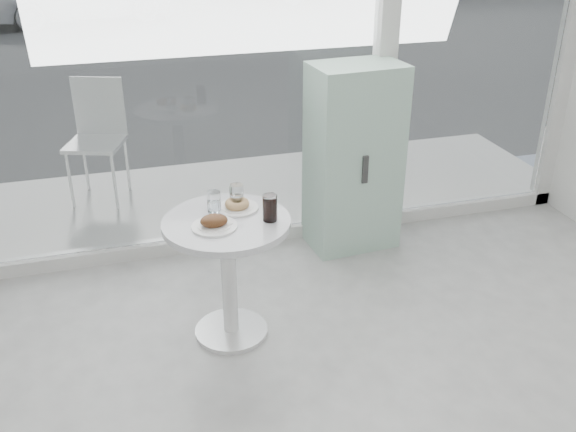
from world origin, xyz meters
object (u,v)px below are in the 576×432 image
object	(u,v)px
main_table	(228,254)
cola_glass	(270,208)
plate_fritter	(215,223)
plate_donut	(237,205)
mint_cabinet	(354,158)
water_tumbler_b	(237,196)
patio_chair	(97,132)
water_tumbler_a	(214,203)

from	to	relation	value
main_table	cola_glass	xyz separation A→B (m)	(0.23, -0.07, 0.29)
plate_fritter	plate_donut	bearing A→B (deg)	49.00
main_table	mint_cabinet	bearing A→B (deg)	38.48
main_table	cola_glass	world-z (taller)	cola_glass
plate_fritter	water_tumbler_b	distance (m)	0.29
patio_chair	mint_cabinet	bearing A→B (deg)	-16.82
mint_cabinet	plate_donut	xyz separation A→B (m)	(-1.02, -0.76, 0.11)
plate_donut	water_tumbler_a	size ratio (longest dim) A/B	1.94
plate_fritter	plate_donut	xyz separation A→B (m)	(0.16, 0.19, -0.01)
main_table	mint_cabinet	size ratio (longest dim) A/B	0.56
plate_donut	water_tumbler_a	bearing A→B (deg)	-179.18
patio_chair	plate_donut	distance (m)	2.19
plate_fritter	water_tumbler_a	world-z (taller)	water_tumbler_a
cola_glass	plate_fritter	bearing A→B (deg)	179.10
water_tumbler_a	cola_glass	xyz separation A→B (m)	(0.28, -0.19, 0.02)
patio_chair	plate_fritter	bearing A→B (deg)	-55.86
main_table	water_tumbler_b	world-z (taller)	water_tumbler_b
mint_cabinet	plate_fritter	distance (m)	1.52
water_tumbler_b	cola_glass	size ratio (longest dim) A/B	0.86
main_table	water_tumbler_a	bearing A→B (deg)	109.59
mint_cabinet	water_tumbler_a	size ratio (longest dim) A/B	10.88
main_table	patio_chair	xyz separation A→B (m)	(-0.67, 2.18, 0.07)
main_table	cola_glass	size ratio (longest dim) A/B	5.02
main_table	cola_glass	bearing A→B (deg)	-16.65
water_tumbler_b	cola_glass	world-z (taller)	cola_glass
patio_chair	cola_glass	size ratio (longest dim) A/B	6.56
cola_glass	plate_donut	bearing A→B (deg)	126.65
plate_fritter	cola_glass	bearing A→B (deg)	-0.90
main_table	water_tumbler_b	xyz separation A→B (m)	(0.10, 0.17, 0.28)
mint_cabinet	patio_chair	world-z (taller)	mint_cabinet
plate_donut	cola_glass	size ratio (longest dim) A/B	1.59
water_tumbler_b	cola_glass	xyz separation A→B (m)	(0.14, -0.24, 0.02)
plate_fritter	water_tumbler_a	bearing A→B (deg)	80.46
water_tumbler_a	main_table	bearing A→B (deg)	-70.41
main_table	water_tumbler_b	bearing A→B (deg)	59.86
mint_cabinet	patio_chair	distance (m)	2.20
plate_fritter	cola_glass	world-z (taller)	cola_glass
main_table	plate_fritter	size ratio (longest dim) A/B	3.07
patio_chair	water_tumbler_b	bearing A→B (deg)	-49.83
water_tumbler_a	cola_glass	size ratio (longest dim) A/B	0.82
plate_fritter	water_tumbler_a	size ratio (longest dim) A/B	1.99
plate_fritter	cola_glass	distance (m)	0.31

